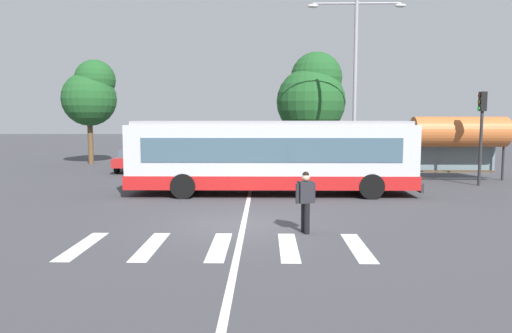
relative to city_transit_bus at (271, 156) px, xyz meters
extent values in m
plane|color=#3D3D42|center=(-1.00, -5.87, -1.59)|extent=(160.00, 160.00, 0.00)
cylinder|color=black|center=(3.92, 1.20, -1.09)|extent=(1.00, 0.31, 1.00)
cylinder|color=black|center=(3.94, -1.15, -1.09)|extent=(1.00, 0.31, 1.00)
cylinder|color=black|center=(-3.51, 1.15, -1.09)|extent=(1.00, 0.31, 1.00)
cylinder|color=black|center=(-3.49, -1.20, -1.09)|extent=(1.00, 0.31, 1.00)
cube|color=silver|center=(-0.02, 0.00, 0.04)|extent=(11.62, 2.63, 2.55)
cube|color=red|center=(-0.02, 0.00, -0.96)|extent=(11.74, 2.65, 0.55)
cube|color=#3D5666|center=(-0.02, 0.00, 0.34)|extent=(10.23, 2.67, 0.96)
cube|color=#3D5666|center=(5.79, 0.04, 0.24)|extent=(0.06, 2.24, 1.63)
cube|color=black|center=(5.79, 0.04, 1.13)|extent=(0.07, 1.94, 0.28)
cube|color=#99999E|center=(-0.02, 0.00, 1.39)|extent=(11.16, 2.42, 0.16)
cube|color=#28282B|center=(5.90, 0.04, -1.16)|extent=(0.14, 2.55, 0.36)
cylinder|color=black|center=(0.84, -6.73, -1.16)|extent=(0.16, 0.16, 0.85)
cylinder|color=black|center=(0.91, -6.93, -1.16)|extent=(0.16, 0.16, 0.85)
cube|color=#232328|center=(0.87, -6.83, -0.44)|extent=(0.46, 0.37, 0.60)
cylinder|color=#232328|center=(0.65, -6.91, -0.47)|extent=(0.10, 0.10, 0.55)
cylinder|color=#232328|center=(1.10, -6.76, -0.47)|extent=(0.10, 0.10, 0.55)
sphere|color=tan|center=(0.87, -6.83, -0.03)|extent=(0.22, 0.22, 0.22)
sphere|color=black|center=(0.87, -6.83, 0.04)|extent=(0.19, 0.19, 0.19)
cylinder|color=black|center=(-8.79, 10.15, -1.27)|extent=(0.20, 0.64, 0.64)
cylinder|color=black|center=(-7.11, 10.15, -1.27)|extent=(0.20, 0.64, 0.64)
cylinder|color=black|center=(-8.78, 7.36, -1.27)|extent=(0.20, 0.64, 0.64)
cylinder|color=black|center=(-7.11, 7.36, -1.27)|extent=(0.20, 0.64, 0.64)
cube|color=#AD1E1E|center=(-7.95, 8.75, -0.95)|extent=(1.82, 4.50, 0.52)
cube|color=#3D5666|center=(-7.95, 8.66, -0.47)|extent=(1.60, 2.16, 0.44)
cube|color=#AD1E1E|center=(-7.95, 8.66, -0.28)|extent=(1.53, 1.98, 0.09)
cylinder|color=black|center=(-6.14, 9.77, -1.27)|extent=(0.22, 0.65, 0.64)
cylinder|color=black|center=(-4.47, 9.71, -1.27)|extent=(0.22, 0.65, 0.64)
cylinder|color=black|center=(-6.23, 6.98, -1.27)|extent=(0.22, 0.65, 0.64)
cylinder|color=black|center=(-4.56, 6.92, -1.27)|extent=(0.22, 0.65, 0.64)
cube|color=#B7BABF|center=(-5.35, 8.34, -0.95)|extent=(1.96, 4.56, 0.52)
cube|color=#3D5666|center=(-5.35, 8.25, -0.47)|extent=(1.67, 2.21, 0.44)
cube|color=#B7BABF|center=(-5.35, 8.25, -0.28)|extent=(1.59, 2.03, 0.09)
cylinder|color=black|center=(-3.31, 10.02, -1.27)|extent=(0.23, 0.65, 0.64)
cylinder|color=black|center=(-1.64, 9.95, -1.27)|extent=(0.23, 0.65, 0.64)
cylinder|color=black|center=(-3.42, 7.23, -1.27)|extent=(0.23, 0.65, 0.64)
cylinder|color=black|center=(-1.75, 7.16, -1.27)|extent=(0.23, 0.65, 0.64)
cube|color=#38383D|center=(-2.53, 8.59, -0.95)|extent=(2.00, 4.57, 0.52)
cube|color=#3D5666|center=(-2.54, 8.50, -0.47)|extent=(1.69, 2.22, 0.44)
cube|color=#38383D|center=(-2.54, 8.50, -0.28)|extent=(1.61, 2.04, 0.09)
cylinder|color=black|center=(-0.68, 9.83, -1.27)|extent=(0.25, 0.65, 0.64)
cylinder|color=black|center=(0.99, 9.70, -1.27)|extent=(0.25, 0.65, 0.64)
cylinder|color=black|center=(-0.90, 7.05, -1.27)|extent=(0.25, 0.65, 0.64)
cylinder|color=black|center=(0.77, 6.92, -1.27)|extent=(0.25, 0.65, 0.64)
cube|color=black|center=(0.04, 8.37, -0.95)|extent=(2.17, 4.63, 0.52)
cube|color=#3D5666|center=(0.03, 8.28, -0.47)|extent=(1.77, 2.28, 0.44)
cube|color=black|center=(0.03, 8.28, -0.28)|extent=(1.68, 2.09, 0.09)
cylinder|color=black|center=(1.91, 9.83, -1.27)|extent=(0.21, 0.64, 0.64)
cylinder|color=black|center=(3.58, 9.86, -1.27)|extent=(0.21, 0.64, 0.64)
cylinder|color=black|center=(1.96, 7.04, -1.27)|extent=(0.21, 0.64, 0.64)
cylinder|color=black|center=(3.64, 7.08, -1.27)|extent=(0.21, 0.64, 0.64)
cube|color=#C6B793|center=(2.77, 8.45, -0.95)|extent=(1.90, 4.53, 0.52)
cube|color=#3D5666|center=(2.77, 8.36, -0.47)|extent=(1.64, 2.19, 0.44)
cube|color=#C6B793|center=(2.77, 8.36, -0.28)|extent=(1.57, 2.01, 0.09)
cylinder|color=#28282B|center=(9.85, 2.75, 0.16)|extent=(0.14, 0.14, 3.49)
cube|color=black|center=(9.85, 2.75, 2.36)|extent=(0.28, 0.32, 0.90)
cylinder|color=#410907|center=(9.68, 2.75, 2.63)|extent=(0.04, 0.20, 0.20)
cylinder|color=#463707|center=(9.68, 2.75, 2.33)|extent=(0.04, 0.20, 0.20)
cylinder|color=green|center=(9.68, 2.75, 2.03)|extent=(0.04, 0.20, 0.20)
cylinder|color=#28282B|center=(7.33, 4.72, -0.44)|extent=(0.12, 0.12, 2.30)
cylinder|color=#28282B|center=(11.90, 4.72, -0.44)|extent=(0.12, 0.12, 2.30)
cube|color=slate|center=(9.61, 5.42, -0.32)|extent=(4.39, 0.04, 1.93)
cylinder|color=#BC602D|center=(9.61, 4.72, 0.89)|extent=(4.66, 1.54, 1.54)
cube|color=#4C3823|center=(9.61, 4.72, -1.14)|extent=(3.65, 0.36, 0.08)
cylinder|color=#939399|center=(4.59, 6.43, 3.11)|extent=(0.20, 0.20, 9.39)
cylinder|color=#939399|center=(5.76, 6.43, 7.66)|extent=(2.33, 0.10, 0.10)
ellipsoid|color=silver|center=(6.92, 6.43, 7.53)|extent=(0.60, 0.32, 0.20)
cylinder|color=#939399|center=(3.43, 6.43, 7.66)|extent=(2.33, 0.10, 0.10)
ellipsoid|color=silver|center=(2.27, 6.43, 7.53)|extent=(0.60, 0.32, 0.20)
cylinder|color=brown|center=(-12.36, 13.10, 0.00)|extent=(0.36, 0.36, 3.18)
sphere|color=#1E5123|center=(-12.36, 13.10, 2.89)|extent=(3.69, 3.69, 3.69)
sphere|color=#1E5123|center=(-11.97, 13.26, 4.18)|extent=(2.77, 2.77, 2.77)
cylinder|color=brown|center=(2.76, 12.17, -0.26)|extent=(0.36, 0.36, 2.65)
sphere|color=#1E5123|center=(2.76, 12.17, 2.65)|extent=(4.55, 4.55, 4.55)
sphere|color=#1E5123|center=(3.14, 12.46, 4.24)|extent=(3.41, 3.41, 3.41)
cube|color=silver|center=(-4.81, -8.31, -1.58)|extent=(0.45, 2.72, 0.01)
cube|color=silver|center=(-3.09, -8.31, -1.58)|extent=(0.45, 2.72, 0.01)
cube|color=silver|center=(-1.37, -8.31, -1.58)|extent=(0.45, 2.72, 0.01)
cube|color=silver|center=(0.34, -8.31, -1.58)|extent=(0.45, 2.72, 0.01)
cube|color=silver|center=(2.06, -8.31, -1.58)|extent=(0.45, 2.72, 0.01)
cube|color=silver|center=(-0.89, -3.87, -1.59)|extent=(0.16, 24.00, 0.01)
camera|label=1|loc=(-0.23, -19.98, 1.60)|focal=33.80mm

